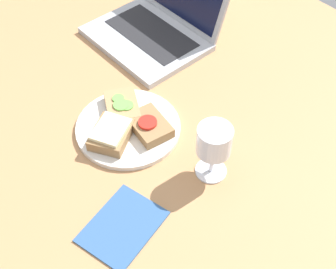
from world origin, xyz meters
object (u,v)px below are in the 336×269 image
at_px(sandwich_with_cheese, 111,133).
at_px(laptop, 158,21).
at_px(sandwich_with_tomato, 149,125).
at_px(wine_glass, 214,143).
at_px(napkin, 123,226).
at_px(sandwich_with_cucumber, 122,107).
at_px(plate, 128,128).

height_order(sandwich_with_cheese, laptop, laptop).
relative_size(sandwich_with_tomato, wine_glass, 0.84).
height_order(sandwich_with_tomato, napkin, sandwich_with_tomato).
relative_size(sandwich_with_cucumber, sandwich_with_tomato, 1.11).
distance_m(plate, wine_glass, 0.23).
height_order(plate, sandwich_with_tomato, sandwich_with_tomato).
distance_m(plate, sandwich_with_cheese, 0.05).
height_order(sandwich_with_tomato, laptop, laptop).
xyz_separation_m(sandwich_with_cheese, napkin, (0.18, -0.11, -0.03)).
relative_size(wine_glass, napkin, 0.84).
height_order(sandwich_with_cucumber, laptop, laptop).
bearing_deg(plate, sandwich_with_cucumber, 156.38).
bearing_deg(sandwich_with_cucumber, napkin, -38.05).
xyz_separation_m(wine_glass, laptop, (-0.43, 0.22, -0.05)).
distance_m(sandwich_with_cheese, wine_glass, 0.24).
xyz_separation_m(sandwich_with_tomato, wine_glass, (0.17, 0.03, 0.07)).
bearing_deg(plate, sandwich_with_tomato, 35.97).
bearing_deg(laptop, sandwich_with_cucumber, -56.21).
relative_size(plate, sandwich_with_cucumber, 1.94).
bearing_deg(napkin, laptop, 132.65).
xyz_separation_m(sandwich_with_cucumber, laptop, (-0.17, 0.26, 0.02)).
relative_size(sandwich_with_cucumber, laptop, 0.40).
height_order(plate, sandwich_with_cheese, sandwich_with_cheese).
xyz_separation_m(plate, sandwich_with_cheese, (0.01, -0.05, 0.02)).
distance_m(sandwich_with_cucumber, wine_glass, 0.26).
relative_size(sandwich_with_cheese, laptop, 0.40).
relative_size(sandwich_with_cucumber, wine_glass, 0.93).
bearing_deg(laptop, sandwich_with_tomato, -44.02).
height_order(sandwich_with_cheese, wine_glass, wine_glass).
relative_size(plate, sandwich_with_cheese, 1.92).
relative_size(sandwich_with_cheese, sandwich_with_tomato, 1.13).
relative_size(plate, sandwich_with_tomato, 2.16).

